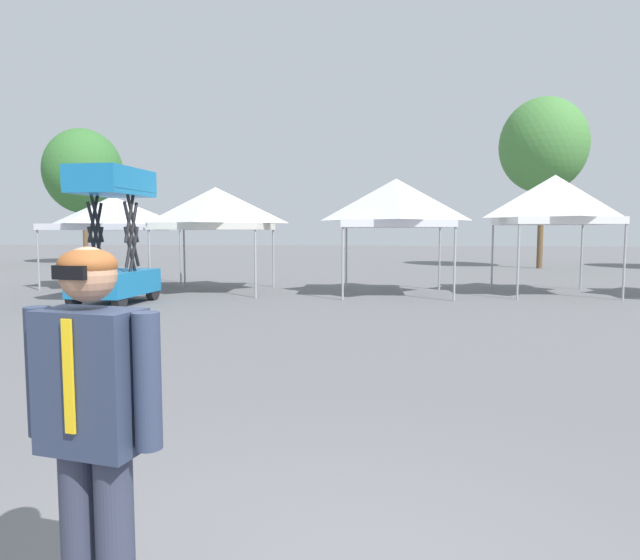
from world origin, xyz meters
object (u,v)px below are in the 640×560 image
(canopy_tent_center, at_px, (396,203))
(scissor_lift, at_px, (114,262))
(person_foreground, at_px, (93,424))
(canopy_tent_far_right, at_px, (216,209))
(canopy_tent_behind_left, at_px, (555,200))
(tree_behind_tents_left, at_px, (83,171))
(tree_behind_tents_center, at_px, (543,146))
(canopy_tent_far_left, at_px, (113,213))

(canopy_tent_center, relative_size, scissor_lift, 0.98)
(canopy_tent_center, distance_m, person_foreground, 14.35)
(canopy_tent_far_right, distance_m, canopy_tent_behind_left, 10.05)
(scissor_lift, relative_size, tree_behind_tents_left, 0.45)
(scissor_lift, height_order, tree_behind_tents_center, tree_behind_tents_center)
(canopy_tent_far_left, relative_size, scissor_lift, 1.07)
(canopy_tent_far_left, xyz_separation_m, tree_behind_tents_left, (-8.23, 12.35, 2.80))
(person_foreground, xyz_separation_m, tree_behind_tents_left, (-16.27, 27.76, 4.21))
(canopy_tent_far_right, bearing_deg, person_foreground, -73.93)
(canopy_tent_behind_left, height_order, person_foreground, canopy_tent_behind_left)
(person_foreground, relative_size, tree_behind_tents_left, 0.23)
(canopy_tent_behind_left, bearing_deg, scissor_lift, -162.19)
(canopy_tent_center, height_order, canopy_tent_behind_left, canopy_tent_behind_left)
(tree_behind_tents_center, xyz_separation_m, tree_behind_tents_left, (-24.84, 0.90, -0.82))
(person_foreground, bearing_deg, tree_behind_tents_center, 72.31)
(canopy_tent_far_right, height_order, canopy_tent_behind_left, canopy_tent_behind_left)
(canopy_tent_far_right, xyz_separation_m, canopy_tent_behind_left, (10.03, 0.58, 0.22))
(scissor_lift, height_order, tree_behind_tents_left, tree_behind_tents_left)
(canopy_tent_far_right, bearing_deg, canopy_tent_behind_left, 3.32)
(canopy_tent_far_right, distance_m, tree_behind_tents_center, 18.19)
(canopy_tent_far_left, height_order, canopy_tent_center, canopy_tent_center)
(canopy_tent_far_right, height_order, scissor_lift, scissor_lift)
(canopy_tent_far_right, bearing_deg, canopy_tent_far_left, 164.20)
(scissor_lift, xyz_separation_m, tree_behind_tents_left, (-10.50, 16.63, 4.17))
(scissor_lift, bearing_deg, person_foreground, -62.61)
(canopy_tent_behind_left, relative_size, tree_behind_tents_left, 0.46)
(canopy_tent_far_right, distance_m, person_foreground, 14.97)
(canopy_tent_far_left, distance_m, scissor_lift, 5.03)
(canopy_tent_far_left, bearing_deg, canopy_tent_behind_left, -2.16)
(canopy_tent_far_left, xyz_separation_m, canopy_tent_far_right, (3.92, -1.11, 0.09))
(tree_behind_tents_center, bearing_deg, canopy_tent_center, -119.77)
(tree_behind_tents_left, bearing_deg, tree_behind_tents_center, -2.08)
(scissor_lift, bearing_deg, canopy_tent_center, 23.32)
(canopy_tent_far_right, height_order, canopy_tent_center, canopy_tent_center)
(canopy_tent_far_right, xyz_separation_m, person_foreground, (4.12, -14.31, -1.51))
(canopy_tent_far_right, relative_size, person_foreground, 1.87)
(canopy_tent_far_right, xyz_separation_m, tree_behind_tents_left, (-12.15, 13.46, 2.71))
(scissor_lift, bearing_deg, tree_behind_tents_left, 122.27)
(canopy_tent_far_left, relative_size, person_foreground, 2.05)
(tree_behind_tents_center, distance_m, tree_behind_tents_left, 24.87)
(scissor_lift, bearing_deg, canopy_tent_far_left, 117.90)
(canopy_tent_center, bearing_deg, person_foreground, -95.31)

